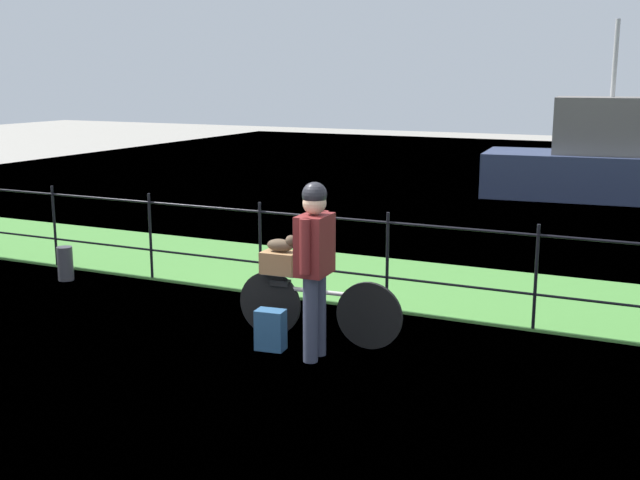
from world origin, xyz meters
name	(u,v)px	position (x,y,z in m)	size (l,w,h in m)	color
ground_plane	(221,363)	(0.00, 0.00, 0.00)	(60.00, 60.00, 0.00)	gray
grass_strip	(360,278)	(0.00, 3.37, 0.01)	(27.00, 2.40, 0.03)	#478438
harbor_water	(504,193)	(0.00, 11.90, 0.00)	(30.00, 30.00, 0.00)	slate
iron_fence	(321,248)	(0.00, 2.19, 0.66)	(18.04, 0.04, 1.14)	black
bicycle_main	(317,307)	(0.54, 0.94, 0.35)	(1.75, 0.18, 0.67)	black
wooden_crate	(280,262)	(0.14, 0.92, 0.78)	(0.36, 0.25, 0.22)	olive
terrier_dog	(282,244)	(0.17, 0.92, 0.97)	(0.32, 0.15, 0.18)	#4C3D2D
cyclist_person	(315,255)	(0.73, 0.50, 1.00)	(0.28, 0.54, 1.68)	#383D51
backpack_on_paving	(271,330)	(0.24, 0.53, 0.20)	(0.28, 0.18, 0.40)	#28517A
mooring_bollard	(65,264)	(-3.46, 1.69, 0.22)	(0.20, 0.20, 0.44)	#38383D
moored_boat_near	(607,162)	(2.15, 12.00, 0.79)	(5.29, 2.38, 3.77)	#2D3856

